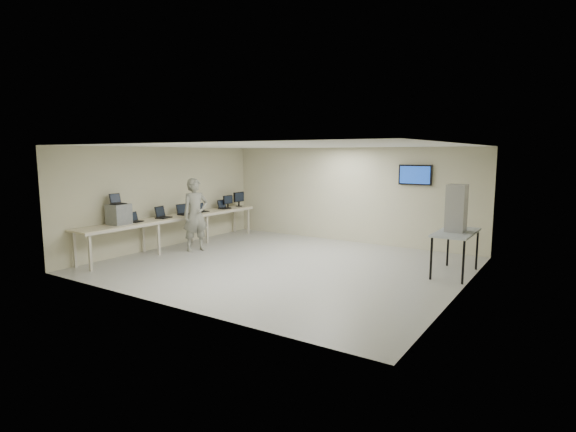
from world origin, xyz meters
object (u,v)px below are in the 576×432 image
Objects in this scene: workbench at (176,219)px; equipment_box at (119,214)px; soldier at (196,215)px; side_table at (456,235)px.

workbench is 12.04× the size of equipment_box.
side_table is (6.46, 1.33, -0.10)m from soldier.
soldier is at bearing 63.03° from equipment_box.
equipment_box is 0.31× the size of side_table.
soldier is (0.72, 0.02, 0.16)m from workbench.
equipment_box is (-0.06, -1.80, 0.32)m from workbench.
workbench is 3.78× the size of side_table.
workbench is at bearing 84.35° from equipment_box.
equipment_box is 1.99m from soldier.
equipment_box is 0.25× the size of soldier.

